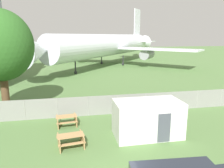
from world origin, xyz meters
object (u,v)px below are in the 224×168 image
object	(u,v)px
picnic_bench_near_cabin	(67,120)
tree_left_of_cabin	(0,46)
airplane	(109,45)
picnic_bench_open_grass	(71,139)
portable_cabin	(148,119)

from	to	relation	value
picnic_bench_near_cabin	tree_left_of_cabin	world-z (taller)	tree_left_of_cabin
airplane	picnic_bench_open_grass	world-z (taller)	airplane
picnic_bench_near_cabin	tree_left_of_cabin	xyz separation A→B (m)	(-5.22, 4.01, 5.38)
picnic_bench_near_cabin	picnic_bench_open_grass	distance (m)	3.34
picnic_bench_near_cabin	picnic_bench_open_grass	bearing A→B (deg)	-85.64
picnic_bench_near_cabin	picnic_bench_open_grass	xyz separation A→B (m)	(0.25, -3.34, 0.00)
airplane	picnic_bench_near_cabin	bearing A→B (deg)	22.49
airplane	tree_left_of_cabin	xyz separation A→B (m)	(-14.72, -29.03, 1.28)
airplane	portable_cabin	world-z (taller)	airplane
portable_cabin	tree_left_of_cabin	size ratio (longest dim) A/B	0.50
portable_cabin	picnic_bench_near_cabin	bearing A→B (deg)	152.72
airplane	tree_left_of_cabin	size ratio (longest dim) A/B	4.59
portable_cabin	tree_left_of_cabin	world-z (taller)	tree_left_of_cabin
tree_left_of_cabin	picnic_bench_near_cabin	bearing A→B (deg)	-37.54
tree_left_of_cabin	airplane	bearing A→B (deg)	63.11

